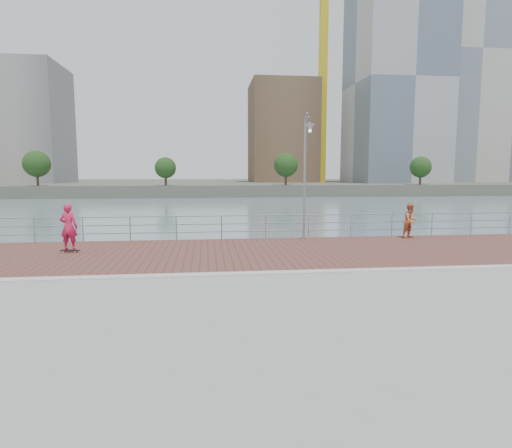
{
  "coord_description": "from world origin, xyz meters",
  "views": [
    {
      "loc": [
        -1.69,
        -12.6,
        3.06
      ],
      "look_at": [
        0.0,
        2.0,
        1.3
      ],
      "focal_mm": 30.0,
      "sensor_mm": 36.0,
      "label": 1
    }
  ],
  "objects": [
    {
      "name": "shoreline_trees",
      "position": [
        16.25,
        77.0,
        4.45
      ],
      "size": [
        169.72,
        5.21,
        6.95
      ],
      "color": "#473323",
      "rests_on": "far_shore"
    },
    {
      "name": "far_shore",
      "position": [
        0.0,
        122.5,
        -0.75
      ],
      "size": [
        320.0,
        95.0,
        2.5
      ],
      "primitive_type": "cube",
      "color": "#4C5142",
      "rests_on": "ground"
    },
    {
      "name": "guardrail",
      "position": [
        0.0,
        7.0,
        0.69
      ],
      "size": [
        39.06,
        0.06,
        1.13
      ],
      "color": "#8C9EA8",
      "rests_on": "brick_lane"
    },
    {
      "name": "water",
      "position": [
        0.0,
        0.0,
        -2.0
      ],
      "size": [
        400.0,
        400.0,
        0.0
      ],
      "primitive_type": "plane",
      "color": "slate",
      "rests_on": "ground"
    },
    {
      "name": "skateboarder",
      "position": [
        -6.97,
        4.37,
        1.0
      ],
      "size": [
        0.7,
        0.5,
        1.79
      ],
      "primitive_type": "imported",
      "rotation": [
        0.0,
        0.0,
        3.03
      ],
      "color": "#D31C4C",
      "rests_on": "skateboard"
    },
    {
      "name": "bystander",
      "position": [
        7.8,
        6.33,
        0.83
      ],
      "size": [
        0.96,
        0.86,
        1.63
      ],
      "primitive_type": "imported",
      "rotation": [
        0.0,
        0.0,
        0.36
      ],
      "color": "#CC6A3C",
      "rests_on": "brick_lane"
    },
    {
      "name": "skyline",
      "position": [
        30.4,
        104.29,
        23.75
      ],
      "size": [
        233.0,
        41.0,
        71.44
      ],
      "color": "#ADA38E",
      "rests_on": "far_shore"
    },
    {
      "name": "seawall",
      "position": [
        0.0,
        -5.0,
        -1.0
      ],
      "size": [
        40.0,
        24.0,
        2.0
      ],
      "primitive_type": "cube",
      "color": "gray",
      "rests_on": "ground"
    },
    {
      "name": "tower_crane",
      "position": [
        27.36,
        104.0,
        33.5
      ],
      "size": [
        47.0,
        2.0,
        50.7
      ],
      "color": "gold",
      "rests_on": "far_shore"
    },
    {
      "name": "street_lamp",
      "position": [
        2.74,
        6.1,
        3.85
      ],
      "size": [
        0.4,
        1.15,
        5.42
      ],
      "color": "gray",
      "rests_on": "brick_lane"
    },
    {
      "name": "curb",
      "position": [
        0.0,
        0.0,
        0.03
      ],
      "size": [
        40.0,
        0.4,
        0.06
      ],
      "primitive_type": "cube",
      "color": "#B7B5AD",
      "rests_on": "seawall"
    },
    {
      "name": "skateboard",
      "position": [
        -6.97,
        4.37,
        0.08
      ],
      "size": [
        0.73,
        0.26,
        0.08
      ],
      "rotation": [
        0.0,
        0.0,
        -0.11
      ],
      "color": "black",
      "rests_on": "brick_lane"
    },
    {
      "name": "brick_lane",
      "position": [
        0.0,
        3.6,
        0.01
      ],
      "size": [
        40.0,
        6.8,
        0.02
      ],
      "primitive_type": "cube",
      "color": "brown",
      "rests_on": "seawall"
    }
  ]
}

